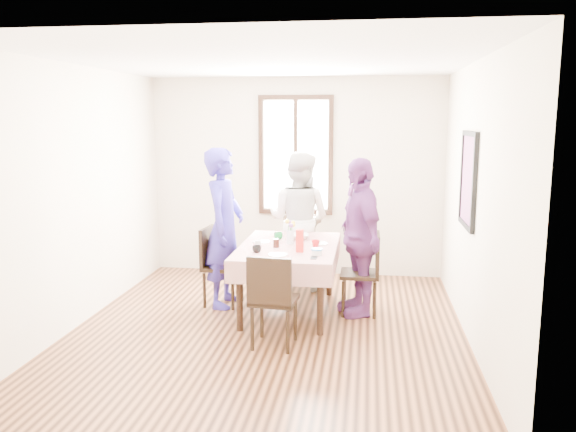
% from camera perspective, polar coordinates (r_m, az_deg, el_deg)
% --- Properties ---
extents(ground, '(4.50, 4.50, 0.00)m').
position_cam_1_polar(ground, '(6.11, -1.93, -11.03)').
color(ground, black).
rests_on(ground, ground).
extents(back_wall, '(4.00, 0.00, 4.00)m').
position_cam_1_polar(back_wall, '(7.98, 0.78, 3.86)').
color(back_wall, beige).
rests_on(back_wall, ground).
extents(right_wall, '(0.00, 4.50, 4.50)m').
position_cam_1_polar(right_wall, '(5.78, 17.93, 1.13)').
color(right_wall, beige).
rests_on(right_wall, ground).
extents(window_frame, '(1.02, 0.06, 1.62)m').
position_cam_1_polar(window_frame, '(7.94, 0.77, 6.00)').
color(window_frame, black).
rests_on(window_frame, back_wall).
extents(window_pane, '(0.90, 0.02, 1.50)m').
position_cam_1_polar(window_pane, '(7.95, 0.78, 6.00)').
color(window_pane, white).
rests_on(window_pane, back_wall).
extents(art_poster, '(0.04, 0.76, 0.96)m').
position_cam_1_polar(art_poster, '(6.04, 17.36, 3.43)').
color(art_poster, red).
rests_on(art_poster, right_wall).
extents(dining_table, '(0.95, 1.46, 0.75)m').
position_cam_1_polar(dining_table, '(6.52, 0.06, -6.22)').
color(dining_table, black).
rests_on(dining_table, ground).
extents(tablecloth, '(1.07, 1.58, 0.01)m').
position_cam_1_polar(tablecloth, '(6.43, 0.06, -2.95)').
color(tablecloth, '#630404').
rests_on(tablecloth, dining_table).
extents(chair_left, '(0.46, 0.46, 0.91)m').
position_cam_1_polar(chair_left, '(6.78, -6.42, -4.96)').
color(chair_left, black).
rests_on(chair_left, ground).
extents(chair_right, '(0.42, 0.42, 0.91)m').
position_cam_1_polar(chair_right, '(6.49, 7.06, -5.65)').
color(chair_right, black).
rests_on(chair_right, ground).
extents(chair_far, '(0.47, 0.47, 0.91)m').
position_cam_1_polar(chair_far, '(7.46, 1.12, -3.53)').
color(chair_far, black).
rests_on(chair_far, ground).
extents(chair_near, '(0.45, 0.45, 0.91)m').
position_cam_1_polar(chair_near, '(5.55, -1.37, -8.24)').
color(chair_near, black).
rests_on(chair_near, ground).
extents(person_left, '(0.49, 0.70, 1.83)m').
position_cam_1_polar(person_left, '(6.67, -6.32, -1.15)').
color(person_left, '#302690').
rests_on(person_left, ground).
extents(person_far, '(1.00, 0.88, 1.74)m').
position_cam_1_polar(person_far, '(7.36, 1.11, -0.42)').
color(person_far, beige).
rests_on(person_far, ground).
extents(person_right, '(0.75, 1.10, 1.74)m').
position_cam_1_polar(person_right, '(6.39, 6.95, -2.05)').
color(person_right, '#672E6F').
rests_on(person_right, ground).
extents(mug_black, '(0.12, 0.12, 0.07)m').
position_cam_1_polar(mug_black, '(6.08, -3.10, -3.28)').
color(mug_black, black).
rests_on(mug_black, tablecloth).
extents(mug_flag, '(0.13, 0.13, 0.09)m').
position_cam_1_polar(mug_flag, '(6.29, 2.74, -2.78)').
color(mug_flag, red).
rests_on(mug_flag, tablecloth).
extents(mug_green, '(0.14, 0.14, 0.08)m').
position_cam_1_polar(mug_green, '(6.72, -0.96, -1.98)').
color(mug_green, '#0C7226').
rests_on(mug_green, tablecloth).
extents(serving_bowl, '(0.29, 0.29, 0.06)m').
position_cam_1_polar(serving_bowl, '(6.75, 1.05, -2.03)').
color(serving_bowl, white).
rests_on(serving_bowl, tablecloth).
extents(juice_carton, '(0.08, 0.08, 0.24)m').
position_cam_1_polar(juice_carton, '(6.09, 1.17, -2.45)').
color(juice_carton, red).
rests_on(juice_carton, tablecloth).
extents(butter_tub, '(0.11, 0.11, 0.05)m').
position_cam_1_polar(butter_tub, '(5.99, 2.85, -3.59)').
color(butter_tub, white).
rests_on(butter_tub, tablecloth).
extents(jam_jar, '(0.07, 0.07, 0.09)m').
position_cam_1_polar(jam_jar, '(6.32, -1.17, -2.69)').
color(jam_jar, black).
rests_on(jam_jar, tablecloth).
extents(drinking_glass, '(0.07, 0.07, 0.10)m').
position_cam_1_polar(drinking_glass, '(6.21, -2.99, -2.89)').
color(drinking_glass, silver).
rests_on(drinking_glass, tablecloth).
extents(smartphone, '(0.06, 0.13, 0.01)m').
position_cam_1_polar(smartphone, '(5.86, 2.56, -4.12)').
color(smartphone, black).
rests_on(smartphone, tablecloth).
extents(flower_vase, '(0.08, 0.08, 0.16)m').
position_cam_1_polar(flower_vase, '(6.48, 0.22, -2.08)').
color(flower_vase, silver).
rests_on(flower_vase, tablecloth).
extents(plate_left, '(0.20, 0.20, 0.01)m').
position_cam_1_polar(plate_left, '(6.58, -2.68, -2.55)').
color(plate_left, white).
rests_on(plate_left, tablecloth).
extents(plate_right, '(0.20, 0.20, 0.01)m').
position_cam_1_polar(plate_right, '(6.50, 3.10, -2.72)').
color(plate_right, white).
rests_on(plate_right, tablecloth).
extents(plate_far, '(0.20, 0.20, 0.01)m').
position_cam_1_polar(plate_far, '(6.96, 0.91, -1.87)').
color(plate_far, white).
rests_on(plate_far, tablecloth).
extents(plate_near, '(0.20, 0.20, 0.01)m').
position_cam_1_polar(plate_near, '(5.96, -0.97, -3.84)').
color(plate_near, white).
rests_on(plate_near, tablecloth).
extents(butter_lid, '(0.12, 0.12, 0.01)m').
position_cam_1_polar(butter_lid, '(5.98, 2.85, -3.28)').
color(butter_lid, blue).
rests_on(butter_lid, butter_tub).
extents(flower_bunch, '(0.09, 0.09, 0.10)m').
position_cam_1_polar(flower_bunch, '(6.46, 0.22, -0.97)').
color(flower_bunch, yellow).
rests_on(flower_bunch, flower_vase).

